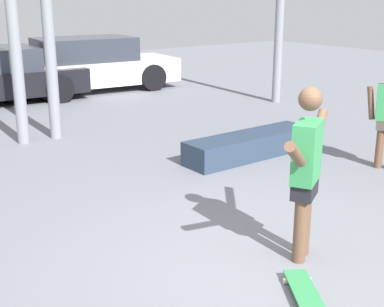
# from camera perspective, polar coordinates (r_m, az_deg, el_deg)

# --- Properties ---
(ground_plane) EXTENTS (36.00, 36.00, 0.00)m
(ground_plane) POSITION_cam_1_polar(r_m,az_deg,el_deg) (5.15, 9.03, -12.60)
(ground_plane) COLOR slate
(skateboarder) EXTENTS (1.33, 0.82, 1.70)m
(skateboarder) POSITION_cam_1_polar(r_m,az_deg,el_deg) (5.12, 12.07, -1.39)
(skateboarder) COLOR brown
(skateboarder) RESTS_ON ground_plane
(skateboard) EXTENTS (0.58, 0.74, 0.08)m
(skateboard) POSITION_cam_1_polar(r_m,az_deg,el_deg) (4.79, 11.93, -14.27)
(skateboard) COLOR #338C4C
(skateboard) RESTS_ON ground_plane
(grind_box) EXTENTS (2.30, 0.61, 0.37)m
(grind_box) POSITION_cam_1_polar(r_m,az_deg,el_deg) (8.51, 6.17, 0.87)
(grind_box) COLOR #28384C
(grind_box) RESTS_ON ground_plane
(parked_car_white) EXTENTS (4.58, 2.17, 1.40)m
(parked_car_white) POSITION_cam_1_polar(r_m,az_deg,el_deg) (14.46, -10.84, 9.23)
(parked_car_white) COLOR white
(parked_car_white) RESTS_ON ground_plane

